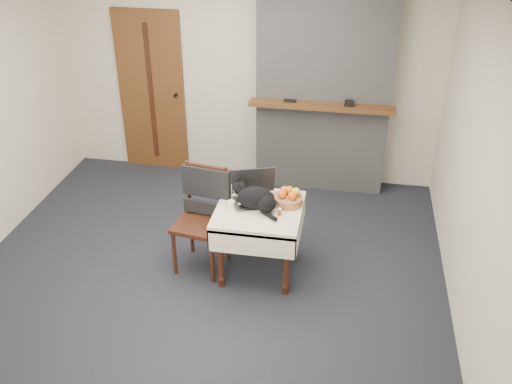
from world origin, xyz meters
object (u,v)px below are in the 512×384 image
chair (204,203)px  laptop (255,194)px  cream_jar (231,205)px  cat (257,199)px  pill_bottle (280,212)px  door (152,92)px  fruit_basket (288,198)px  side_table (259,219)px

chair → laptop: bearing=15.0°
cream_jar → chair: bearing=157.9°
cat → pill_bottle: (0.22, -0.07, -0.07)m
door → cream_jar: (1.43, -2.02, -0.26)m
cream_jar → fruit_basket: 0.53m
cat → pill_bottle: bearing=3.3°
door → laptop: 2.47m
side_table → pill_bottle: 0.26m
fruit_basket → door: bearing=136.4°
door → side_table: (1.68, -1.97, -0.41)m
door → cat: bearing=-50.1°
cat → pill_bottle: cat is taller
side_table → pill_bottle: (0.20, -0.08, 0.15)m
cream_jar → laptop: bearing=42.0°
laptop → pill_bottle: laptop is taller
side_table → pill_bottle: pill_bottle is taller
side_table → cream_jar: bearing=-169.6°
cat → chair: chair is taller
pill_bottle → chair: bearing=168.1°
cream_jar → pill_bottle: bearing=-4.7°
laptop → chair: (-0.48, -0.05, -0.12)m
cream_jar → side_table: bearing=10.4°
laptop → cream_jar: (-0.19, -0.17, -0.04)m
cat → fruit_basket: 0.31m
fruit_basket → pill_bottle: bearing=-103.0°
door → chair: door is taller
laptop → cream_jar: laptop is taller
door → cat: door is taller
cream_jar → cat: bearing=7.6°
pill_bottle → side_table: bearing=157.7°
laptop → cream_jar: bearing=-157.1°
cat → fruit_basket: bearing=49.1°
cream_jar → pill_bottle: (0.45, -0.04, -0.00)m
laptop → fruit_basket: bearing=-17.6°
laptop → door: bearing=112.2°
fruit_basket → chair: chair is taller
cat → cream_jar: bearing=-151.9°
cat → pill_bottle: size_ratio=6.81×
cat → cream_jar: 0.24m
door → chair: size_ratio=1.96×
cat → side_table: bearing=59.8°
cat → cream_jar: (-0.23, -0.03, -0.07)m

